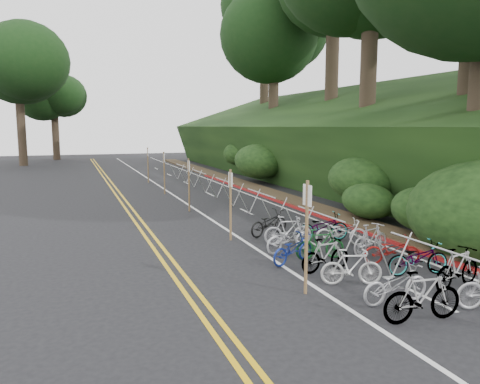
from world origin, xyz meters
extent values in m
plane|color=black|center=(0.00, 0.00, 0.00)|extent=(120.00, 120.00, 0.00)
cube|color=gold|center=(-2.15, 10.00, 0.00)|extent=(0.12, 80.00, 0.01)
cube|color=gold|center=(-1.85, 10.00, 0.00)|extent=(0.12, 80.00, 0.01)
cube|color=silver|center=(1.00, 10.00, 0.00)|extent=(0.12, 80.00, 0.01)
cube|color=silver|center=(5.20, 10.00, 0.00)|extent=(0.12, 80.00, 0.01)
cube|color=silver|center=(3.10, -2.00, 0.00)|extent=(0.10, 1.60, 0.01)
cube|color=silver|center=(3.10, 4.00, 0.00)|extent=(0.10, 1.60, 0.01)
cube|color=silver|center=(3.10, 10.00, 0.00)|extent=(0.10, 1.60, 0.01)
cube|color=silver|center=(3.10, 16.00, 0.00)|extent=(0.10, 1.60, 0.01)
cube|color=silver|center=(3.10, 22.00, 0.00)|extent=(0.10, 1.60, 0.01)
cube|color=silver|center=(3.10, 28.00, 0.00)|extent=(0.10, 1.60, 0.01)
cube|color=silver|center=(3.10, 34.00, 0.00)|extent=(0.10, 1.60, 0.01)
cube|color=maroon|center=(5.70, 12.00, 0.05)|extent=(0.25, 28.00, 0.10)
cube|color=black|center=(13.50, 22.00, 2.80)|extent=(12.32, 44.00, 9.11)
cube|color=#382819|center=(6.40, 22.00, 0.08)|extent=(1.40, 44.00, 0.16)
ellipsoid|color=#284C19|center=(7.20, 3.00, 1.04)|extent=(2.00, 2.80, 1.60)
ellipsoid|color=#284C19|center=(8.00, 8.00, 1.55)|extent=(2.60, 3.64, 2.08)
ellipsoid|color=#284C19|center=(9.20, 14.00, 1.99)|extent=(2.20, 3.08, 1.76)
ellipsoid|color=#284C19|center=(7.80, 20.00, 1.56)|extent=(3.00, 4.20, 2.40)
ellipsoid|color=#284C19|center=(8.50, 26.00, 1.73)|extent=(2.40, 3.36, 1.92)
ellipsoid|color=#284C19|center=(9.80, 30.00, 2.41)|extent=(2.80, 3.92, 2.24)
ellipsoid|color=#284C19|center=(7.00, 6.00, 0.90)|extent=(1.80, 2.52, 1.44)
ellipsoid|color=#284C19|center=(10.00, 18.00, 2.60)|extent=(3.20, 4.48, 2.56)
cylinder|color=#2D2319|center=(9.50, 3.00, 4.39)|extent=(0.84, 0.84, 6.38)
cylinder|color=#2D2319|center=(12.00, 6.00, 6.73)|extent=(0.92, 0.92, 7.85)
cylinder|color=#2D2319|center=(11.00, 12.00, 6.18)|extent=(0.89, 0.89, 7.36)
cylinder|color=#2D2319|center=(13.50, 20.00, 7.37)|extent=(0.94, 0.94, 8.34)
cylinder|color=#2D2319|center=(12.50, 28.00, 6.24)|extent=(0.87, 0.87, 6.87)
ellipsoid|color=black|center=(12.50, 28.00, 12.42)|extent=(9.16, 9.16, 8.70)
cylinder|color=#2D2319|center=(15.00, 36.00, 7.43)|extent=(0.92, 0.92, 7.85)
ellipsoid|color=black|center=(15.00, 36.00, 14.62)|extent=(10.91, 10.91, 10.36)
cylinder|color=#2D2319|center=(-9.00, 42.00, 3.19)|extent=(0.84, 0.84, 6.38)
ellipsoid|color=black|center=(-9.00, 42.00, 9.00)|extent=(8.73, 8.73, 8.29)
cylinder|color=#2D2319|center=(-6.00, 50.00, 2.94)|extent=(0.81, 0.81, 5.89)
ellipsoid|color=black|center=(-6.00, 50.00, 8.18)|extent=(7.63, 7.63, 7.25)
cylinder|color=#A7A7A7|center=(3.18, -2.09, 1.24)|extent=(0.05, 3.39, 0.05)
cylinder|color=#A7A7A7|center=(2.90, -0.49, 0.62)|extent=(0.62, 0.04, 1.22)
cylinder|color=#A7A7A7|center=(3.46, -0.49, 0.62)|extent=(0.62, 0.04, 1.22)
cylinder|color=#A7A7A7|center=(3.00, 3.00, 1.15)|extent=(0.05, 3.00, 0.05)
cylinder|color=#A7A7A7|center=(2.72, 1.60, 0.57)|extent=(0.58, 0.04, 1.13)
cylinder|color=#A7A7A7|center=(3.28, 1.60, 0.57)|extent=(0.58, 0.04, 1.13)
cylinder|color=#A7A7A7|center=(2.72, 4.40, 0.57)|extent=(0.58, 0.04, 1.13)
cylinder|color=#A7A7A7|center=(3.28, 4.40, 0.57)|extent=(0.58, 0.04, 1.13)
cylinder|color=#A7A7A7|center=(3.00, 8.00, 1.15)|extent=(0.05, 3.00, 0.05)
cylinder|color=#A7A7A7|center=(2.72, 6.60, 0.57)|extent=(0.58, 0.04, 1.13)
cylinder|color=#A7A7A7|center=(3.28, 6.60, 0.57)|extent=(0.58, 0.04, 1.13)
cylinder|color=#A7A7A7|center=(2.72, 9.40, 0.57)|extent=(0.58, 0.04, 1.13)
cylinder|color=#A7A7A7|center=(3.28, 9.40, 0.57)|extent=(0.58, 0.04, 1.13)
cylinder|color=#A7A7A7|center=(3.00, 13.00, 1.15)|extent=(0.05, 3.00, 0.05)
cylinder|color=#A7A7A7|center=(2.72, 11.60, 0.57)|extent=(0.58, 0.04, 1.13)
cylinder|color=#A7A7A7|center=(3.28, 11.60, 0.57)|extent=(0.58, 0.04, 1.13)
cylinder|color=#A7A7A7|center=(2.72, 14.40, 0.57)|extent=(0.58, 0.04, 1.13)
cylinder|color=#A7A7A7|center=(3.28, 14.40, 0.57)|extent=(0.58, 0.04, 1.13)
cylinder|color=#A7A7A7|center=(3.00, 18.00, 1.15)|extent=(0.05, 3.00, 0.05)
cylinder|color=#A7A7A7|center=(2.72, 16.60, 0.57)|extent=(0.58, 0.04, 1.13)
cylinder|color=#A7A7A7|center=(3.28, 16.60, 0.57)|extent=(0.58, 0.04, 1.13)
cylinder|color=#A7A7A7|center=(2.72, 19.40, 0.57)|extent=(0.58, 0.04, 1.13)
cylinder|color=#A7A7A7|center=(3.28, 19.40, 0.57)|extent=(0.58, 0.04, 1.13)
cylinder|color=#A7A7A7|center=(3.00, 23.00, 1.15)|extent=(0.05, 3.00, 0.05)
cylinder|color=#A7A7A7|center=(2.72, 21.60, 0.57)|extent=(0.58, 0.04, 1.13)
cylinder|color=#A7A7A7|center=(3.28, 21.60, 0.57)|extent=(0.58, 0.04, 1.13)
cylinder|color=#A7A7A7|center=(2.72, 24.40, 0.57)|extent=(0.58, 0.04, 1.13)
cylinder|color=#A7A7A7|center=(3.28, 24.40, 0.57)|extent=(0.58, 0.04, 1.13)
cylinder|color=brown|center=(0.56, -0.65, 1.37)|extent=(0.08, 0.08, 2.74)
cube|color=silver|center=(0.56, -0.65, 2.39)|extent=(0.02, 0.40, 0.50)
cylinder|color=brown|center=(0.60, 5.00, 1.25)|extent=(0.08, 0.08, 2.50)
cube|color=silver|center=(0.60, 5.00, 2.15)|extent=(0.02, 0.40, 0.50)
cylinder|color=brown|center=(0.60, 11.00, 1.25)|extent=(0.08, 0.08, 2.50)
cube|color=silver|center=(0.60, 11.00, 2.15)|extent=(0.02, 0.40, 0.50)
cylinder|color=brown|center=(0.60, 17.00, 1.25)|extent=(0.08, 0.08, 2.50)
cube|color=silver|center=(0.60, 17.00, 2.15)|extent=(0.02, 0.40, 0.50)
cylinder|color=brown|center=(0.60, 23.00, 1.25)|extent=(0.08, 0.08, 2.50)
cube|color=silver|center=(0.60, 23.00, 2.15)|extent=(0.02, 0.40, 0.50)
imported|color=navy|center=(1.40, 1.73, 0.43)|extent=(1.14, 1.74, 0.86)
imported|color=slate|center=(2.03, -2.91, 0.55)|extent=(0.65, 1.85, 1.09)
imported|color=#9E9EA3|center=(2.18, -1.88, 0.45)|extent=(0.63, 1.73, 0.90)
imported|color=slate|center=(4.23, -1.62, 0.53)|extent=(0.89, 1.82, 1.06)
imported|color=beige|center=(1.93, -0.49, 0.47)|extent=(0.92, 1.62, 0.94)
imported|color=slate|center=(4.07, -0.41, 0.46)|extent=(0.87, 1.84, 0.93)
imported|color=slate|center=(1.89, 0.70, 0.48)|extent=(0.63, 1.63, 0.95)
imported|color=maroon|center=(4.05, 0.64, 0.42)|extent=(1.08, 1.71, 0.85)
imported|color=#144C1E|center=(2.35, 1.80, 0.47)|extent=(0.63, 1.60, 0.94)
imported|color=#9E9EA3|center=(4.11, 1.75, 0.49)|extent=(0.95, 1.71, 0.99)
imported|color=#9E9EA3|center=(1.84, 2.90, 0.46)|extent=(1.01, 1.85, 0.92)
imported|color=beige|center=(3.86, 3.03, 0.46)|extent=(1.10, 1.84, 0.92)
imported|color=#9E9EA3|center=(2.22, 3.74, 0.49)|extent=(0.79, 1.70, 0.99)
imported|color=slate|center=(3.60, 3.84, 0.49)|extent=(0.97, 1.96, 0.99)
imported|color=black|center=(2.15, 5.20, 0.47)|extent=(1.21, 1.88, 0.93)
camera|label=1|loc=(-4.61, -10.21, 3.98)|focal=35.00mm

